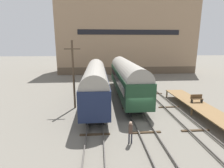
{
  "coord_description": "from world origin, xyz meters",
  "views": [
    {
      "loc": [
        -4.11,
        -16.73,
        7.64
      ],
      "look_at": [
        -2.25,
        6.88,
        2.2
      ],
      "focal_mm": 28.0,
      "sensor_mm": 36.0,
      "label": 1
    }
  ],
  "objects_px": {
    "train_car_green": "(126,76)",
    "bench": "(197,98)",
    "utility_pole": "(73,74)",
    "train_car_navy": "(96,81)",
    "person_worker": "(131,130)"
  },
  "relations": [
    {
      "from": "train_car_green",
      "to": "bench",
      "type": "bearing_deg",
      "value": -41.38
    },
    {
      "from": "train_car_green",
      "to": "utility_pole",
      "type": "xyz_separation_m",
      "value": [
        -7.04,
        -4.55,
        1.19
      ]
    },
    {
      "from": "train_car_green",
      "to": "bench",
      "type": "xyz_separation_m",
      "value": [
        7.29,
        -6.42,
        -1.54
      ]
    },
    {
      "from": "train_car_green",
      "to": "train_car_navy",
      "type": "height_order",
      "value": "train_car_green"
    },
    {
      "from": "bench",
      "to": "utility_pole",
      "type": "xyz_separation_m",
      "value": [
        -14.33,
        1.87,
        2.72
      ]
    },
    {
      "from": "train_car_green",
      "to": "utility_pole",
      "type": "distance_m",
      "value": 8.46
    },
    {
      "from": "train_car_navy",
      "to": "utility_pole",
      "type": "height_order",
      "value": "utility_pole"
    },
    {
      "from": "train_car_navy",
      "to": "person_worker",
      "type": "distance_m",
      "value": 10.48
    },
    {
      "from": "train_car_navy",
      "to": "bench",
      "type": "relative_size",
      "value": 11.73
    },
    {
      "from": "train_car_navy",
      "to": "utility_pole",
      "type": "relative_size",
      "value": 2.04
    },
    {
      "from": "bench",
      "to": "person_worker",
      "type": "height_order",
      "value": "bench"
    },
    {
      "from": "utility_pole",
      "to": "bench",
      "type": "bearing_deg",
      "value": -7.45
    },
    {
      "from": "train_car_navy",
      "to": "utility_pole",
      "type": "xyz_separation_m",
      "value": [
        -2.54,
        -1.61,
        1.26
      ]
    },
    {
      "from": "train_car_navy",
      "to": "utility_pole",
      "type": "bearing_deg",
      "value": -147.62
    },
    {
      "from": "utility_pole",
      "to": "train_car_navy",
      "type": "bearing_deg",
      "value": 32.38
    }
  ]
}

